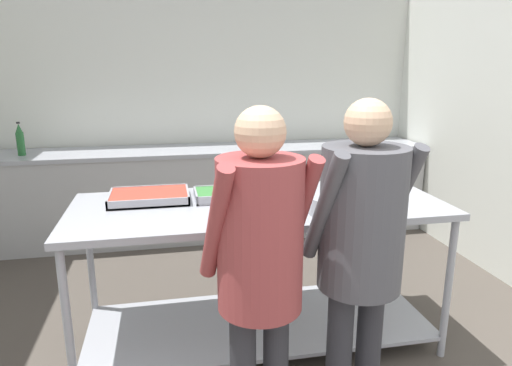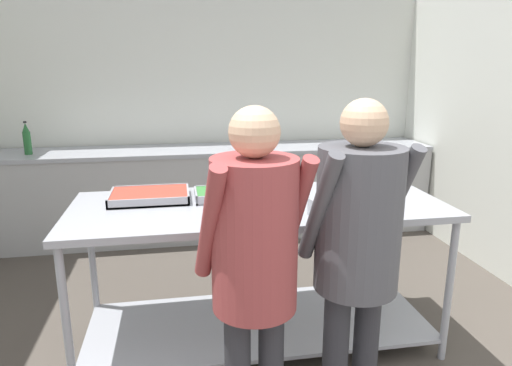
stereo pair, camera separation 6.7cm
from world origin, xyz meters
name	(u,v)px [view 1 (the left image)]	position (x,y,z in m)	size (l,w,h in m)	color
wall_rear	(211,105)	(0.00, 4.22, 1.32)	(4.50, 0.06, 2.65)	silver
back_counter	(216,191)	(0.00, 3.85, 0.46)	(4.34, 0.65, 0.92)	#A8A8A8
serving_counter	(259,250)	(0.05, 1.87, 0.63)	(2.23, 0.87, 0.93)	#9EA0A8
serving_tray_vegetables	(149,197)	(-0.60, 2.05, 0.95)	(0.48, 0.34, 0.05)	#9EA0A8
serving_tray_roast	(235,194)	(-0.08, 2.01, 0.95)	(0.50, 0.27, 0.05)	#9EA0A8
sauce_pan	(334,204)	(0.42, 1.59, 0.98)	(0.42, 0.28, 0.10)	#9EA0A8
plate_stack	(375,191)	(0.80, 1.87, 0.96)	(0.27, 0.27, 0.07)	white
guest_serving_left	(361,235)	(0.37, 1.13, 0.98)	(0.53, 0.40, 1.60)	#2D2D33
guest_serving_right	(260,252)	(-0.12, 1.05, 0.97)	(0.52, 0.40, 1.58)	#2D2D33
water_bottle	(20,140)	(-1.81, 3.80, 1.06)	(0.07, 0.07, 0.31)	#23602D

